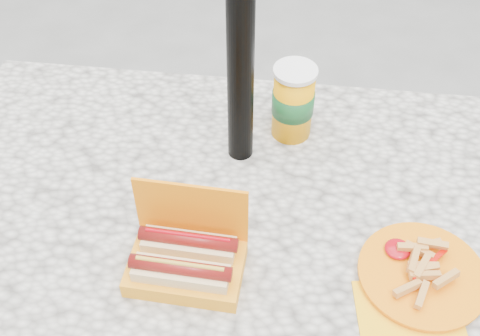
# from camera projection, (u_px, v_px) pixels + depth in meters

# --- Properties ---
(picnic_table) EXTENTS (1.20, 0.80, 0.75)m
(picnic_table) POSITION_uv_depth(u_px,v_px,m) (231.00, 247.00, 1.20)
(picnic_table) COLOR beige
(picnic_table) RESTS_ON ground
(hotdog_box) EXTENTS (0.20, 0.13, 0.16)m
(hotdog_box) POSITION_uv_depth(u_px,v_px,m) (186.00, 260.00, 1.00)
(hotdog_box) COLOR orange
(hotdog_box) RESTS_ON picnic_table
(fries_plate) EXTENTS (0.22, 0.30, 0.04)m
(fries_plate) POSITION_uv_depth(u_px,v_px,m) (421.00, 277.00, 1.01)
(fries_plate) COLOR #FFB50F
(fries_plate) RESTS_ON picnic_table
(soda_cup) EXTENTS (0.09, 0.09, 0.16)m
(soda_cup) POSITION_uv_depth(u_px,v_px,m) (293.00, 102.00, 1.21)
(soda_cup) COLOR #FCA105
(soda_cup) RESTS_ON picnic_table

